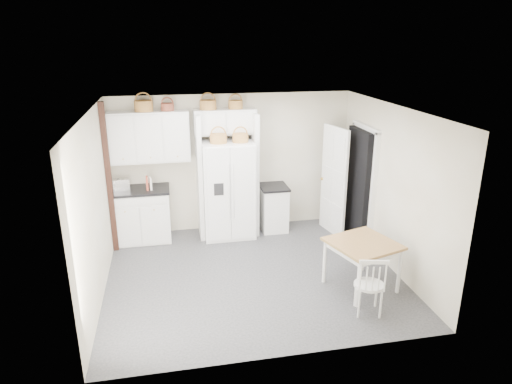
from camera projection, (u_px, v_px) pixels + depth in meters
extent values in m
plane|color=#2B2C30|center=(253.00, 274.00, 7.24)|extent=(4.50, 4.50, 0.00)
plane|color=white|center=(252.00, 110.00, 6.40)|extent=(4.50, 4.50, 0.00)
plane|color=#BAAC8D|center=(233.00, 163.00, 8.68)|extent=(4.50, 0.00, 4.50)
plane|color=#BAAC8D|center=(95.00, 208.00, 6.41)|extent=(0.00, 4.00, 4.00)
plane|color=#BAAC8D|center=(391.00, 188.00, 7.24)|extent=(0.00, 4.00, 4.00)
cube|color=white|center=(228.00, 189.00, 8.43)|extent=(0.93, 0.75, 1.80)
cube|color=white|center=(141.00, 215.00, 8.34)|extent=(1.03, 0.65, 0.95)
cube|color=white|center=(273.00, 209.00, 8.82)|extent=(0.48, 0.58, 0.85)
cube|color=olive|center=(361.00, 265.00, 6.76)|extent=(1.11, 1.11, 0.74)
cube|color=white|center=(369.00, 285.00, 6.13)|extent=(0.48, 0.46, 0.84)
cube|color=black|center=(139.00, 190.00, 8.18)|extent=(1.07, 0.69, 0.04)
cube|color=black|center=(274.00, 187.00, 8.68)|extent=(0.52, 0.61, 0.04)
cube|color=silver|center=(121.00, 184.00, 8.08)|extent=(0.31, 0.21, 0.20)
cube|color=#A93D29|center=(147.00, 183.00, 8.09)|extent=(0.04, 0.16, 0.24)
cube|color=white|center=(150.00, 183.00, 8.10)|extent=(0.06, 0.15, 0.22)
cylinder|color=brown|center=(144.00, 106.00, 7.86)|extent=(0.32, 0.32, 0.19)
cylinder|color=brown|center=(168.00, 107.00, 7.94)|extent=(0.23, 0.23, 0.13)
cylinder|color=brown|center=(208.00, 105.00, 8.07)|extent=(0.29, 0.29, 0.17)
cylinder|color=brown|center=(236.00, 105.00, 8.16)|extent=(0.26, 0.26, 0.15)
cylinder|color=brown|center=(218.00, 139.00, 7.99)|extent=(0.30, 0.30, 0.16)
cylinder|color=brown|center=(240.00, 138.00, 8.06)|extent=(0.28, 0.28, 0.15)
cube|color=white|center=(149.00, 137.00, 8.05)|extent=(1.40, 0.34, 0.90)
cube|color=white|center=(225.00, 122.00, 8.22)|extent=(1.12, 0.34, 0.45)
cube|color=white|center=(199.00, 177.00, 8.33)|extent=(0.08, 0.60, 2.30)
cube|color=white|center=(254.00, 174.00, 8.51)|extent=(0.08, 0.60, 2.30)
cube|color=black|center=(109.00, 180.00, 7.67)|extent=(0.09, 0.09, 2.60)
cube|color=black|center=(359.00, 186.00, 8.24)|extent=(0.18, 0.85, 2.05)
cube|color=white|center=(334.00, 181.00, 8.48)|extent=(0.21, 0.79, 2.05)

